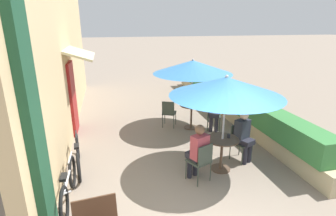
# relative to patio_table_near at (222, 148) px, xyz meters

# --- Properties ---
(cafe_facade_wall) EXTENTS (0.98, 10.94, 4.20)m
(cafe_facade_wall) POSITION_rel_patio_table_near_xyz_m (-3.52, 3.47, 1.56)
(cafe_facade_wall) COLOR #D6B784
(cafe_facade_wall) RESTS_ON ground_plane
(planter_hedge) EXTENTS (0.60, 9.94, 1.01)m
(planter_hedge) POSITION_rel_patio_table_near_xyz_m (1.77, 3.50, 0.01)
(planter_hedge) COLOR tan
(planter_hedge) RESTS_ON ground_plane
(patio_table_near) EXTENTS (0.72, 0.72, 0.76)m
(patio_table_near) POSITION_rel_patio_table_near_xyz_m (0.00, 0.00, 0.00)
(patio_table_near) COLOR brown
(patio_table_near) RESTS_ON ground_plane
(patio_umbrella_near) EXTENTS (2.36, 2.36, 2.17)m
(patio_umbrella_near) POSITION_rel_patio_table_near_xyz_m (0.00, 0.00, 1.40)
(patio_umbrella_near) COLOR #B7B7BC
(patio_umbrella_near) RESTS_ON ground_plane
(cafe_chair_near_left) EXTENTS (0.53, 0.53, 0.87)m
(cafe_chair_near_left) POSITION_rel_patio_table_near_xyz_m (-0.61, -0.35, -0.01)
(cafe_chair_near_left) COLOR #384238
(cafe_chair_near_left) RESTS_ON ground_plane
(seated_patron_near_left) EXTENTS (0.45, 0.50, 1.25)m
(seated_patron_near_left) POSITION_rel_patio_table_near_xyz_m (-0.66, -0.25, 0.16)
(seated_patron_near_left) COLOR #23232D
(seated_patron_near_left) RESTS_ON ground_plane
(cafe_chair_near_right) EXTENTS (0.53, 0.53, 0.87)m
(cafe_chair_near_right) POSITION_rel_patio_table_near_xyz_m (0.61, 0.35, -0.01)
(cafe_chair_near_right) COLOR #384238
(cafe_chair_near_right) RESTS_ON ground_plane
(seated_patron_near_right) EXTENTS (0.45, 0.50, 1.25)m
(seated_patron_near_right) POSITION_rel_patio_table_near_xyz_m (0.66, 0.25, 0.16)
(seated_patron_near_right) COLOR #23232D
(seated_patron_near_right) RESTS_ON ground_plane
(coffee_cup_near) EXTENTS (0.07, 0.07, 0.09)m
(coffee_cup_near) POSITION_rel_patio_table_near_xyz_m (0.15, 0.02, 0.27)
(coffee_cup_near) COLOR #232328
(coffee_cup_near) RESTS_ON patio_table_near
(patio_table_mid) EXTENTS (0.72, 0.72, 0.76)m
(patio_table_mid) POSITION_rel_patio_table_near_xyz_m (0.12, 2.51, 0.00)
(patio_table_mid) COLOR brown
(patio_table_mid) RESTS_ON ground_plane
(patio_umbrella_mid) EXTENTS (2.36, 2.36, 2.17)m
(patio_umbrella_mid) POSITION_rel_patio_table_near_xyz_m (0.12, 2.51, 1.40)
(patio_umbrella_mid) COLOR #B7B7BC
(patio_umbrella_mid) RESTS_ON ground_plane
(cafe_chair_mid_left) EXTENTS (0.53, 0.53, 0.87)m
(cafe_chair_mid_left) POSITION_rel_patio_table_near_xyz_m (0.79, 2.29, -0.01)
(cafe_chair_mid_left) COLOR #384238
(cafe_chair_mid_left) RESTS_ON ground_plane
(seated_patron_mid_left) EXTENTS (0.46, 0.50, 1.25)m
(seated_patron_mid_left) POSITION_rel_patio_table_near_xyz_m (0.75, 2.19, 0.16)
(seated_patron_mid_left) COLOR #23232D
(seated_patron_mid_left) RESTS_ON ground_plane
(cafe_chair_mid_right) EXTENTS (0.53, 0.53, 0.87)m
(cafe_chair_mid_right) POSITION_rel_patio_table_near_xyz_m (-0.55, 2.73, -0.01)
(cafe_chair_mid_right) COLOR #384238
(cafe_chair_mid_right) RESTS_ON ground_plane
(coffee_cup_mid) EXTENTS (0.07, 0.07, 0.09)m
(coffee_cup_mid) POSITION_rel_patio_table_near_xyz_m (0.03, 2.47, 0.27)
(coffee_cup_mid) COLOR #232328
(coffee_cup_mid) RESTS_ON patio_table_mid
(bicycle_leaning) EXTENTS (0.10, 1.71, 0.74)m
(bicycle_leaning) POSITION_rel_patio_table_near_xyz_m (-3.18, -0.43, -0.19)
(bicycle_leaning) COLOR black
(bicycle_leaning) RESTS_ON ground_plane
(bicycle_second) EXTENTS (0.24, 1.68, 0.72)m
(bicycle_second) POSITION_rel_patio_table_near_xyz_m (-3.12, 0.77, -0.20)
(bicycle_second) COLOR black
(bicycle_second) RESTS_ON ground_plane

